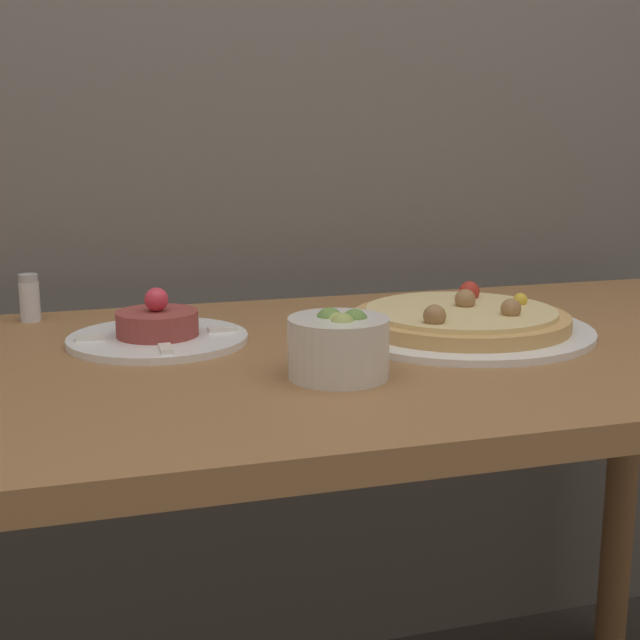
% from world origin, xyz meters
% --- Properties ---
extents(dining_table, '(1.49, 0.73, 0.75)m').
position_xyz_m(dining_table, '(0.00, 0.36, 0.65)').
color(dining_table, olive).
rests_on(dining_table, ground_plane).
extents(pizza_plate, '(0.37, 0.37, 0.06)m').
position_xyz_m(pizza_plate, '(0.20, 0.40, 0.77)').
color(pizza_plate, white).
rests_on(pizza_plate, dining_table).
extents(tartare_plate, '(0.24, 0.24, 0.08)m').
position_xyz_m(tartare_plate, '(-0.22, 0.47, 0.77)').
color(tartare_plate, white).
rests_on(tartare_plate, dining_table).
extents(small_bowl, '(0.12, 0.12, 0.08)m').
position_xyz_m(small_bowl, '(-0.03, 0.24, 0.79)').
color(small_bowl, silver).
rests_on(small_bowl, dining_table).
extents(salt_shaker, '(0.03, 0.03, 0.07)m').
position_xyz_m(salt_shaker, '(-0.39, 0.67, 0.79)').
color(salt_shaker, silver).
rests_on(salt_shaker, dining_table).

